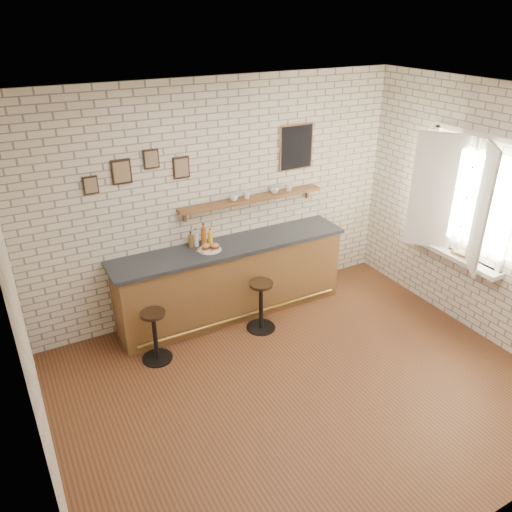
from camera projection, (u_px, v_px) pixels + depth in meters
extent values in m
plane|color=brown|center=(303.00, 387.00, 5.40)|extent=(5.00, 5.00, 0.00)
cube|color=brown|center=(232.00, 281.00, 6.51)|extent=(3.00, 0.58, 0.96)
cube|color=#2D333A|center=(231.00, 246.00, 6.29)|extent=(3.10, 0.62, 0.05)
cylinder|color=olive|center=(243.00, 316.00, 6.42)|extent=(2.79, 0.04, 0.04)
cylinder|color=white|center=(210.00, 250.00, 6.13)|extent=(0.28, 0.28, 0.01)
cylinder|color=gold|center=(213.00, 248.00, 6.17)|extent=(0.05, 0.05, 0.00)
cylinder|color=gold|center=(212.00, 249.00, 6.12)|extent=(0.05, 0.05, 0.00)
cylinder|color=gold|center=(199.00, 249.00, 6.14)|extent=(0.06, 0.06, 0.00)
cylinder|color=gold|center=(210.00, 247.00, 6.18)|extent=(0.06, 0.06, 0.00)
cylinder|color=gold|center=(202.00, 253.00, 6.04)|extent=(0.06, 0.06, 0.00)
cylinder|color=gold|center=(214.00, 248.00, 6.15)|extent=(0.04, 0.04, 0.00)
cylinder|color=gold|center=(211.00, 251.00, 6.08)|extent=(0.05, 0.05, 0.00)
cylinder|color=gold|center=(203.00, 253.00, 6.03)|extent=(0.04, 0.04, 0.00)
cylinder|color=gold|center=(198.00, 251.00, 6.07)|extent=(0.05, 0.05, 0.00)
cylinder|color=gold|center=(214.00, 250.00, 6.10)|extent=(0.06, 0.06, 0.00)
cylinder|color=gold|center=(202.00, 250.00, 6.10)|extent=(0.04, 0.04, 0.00)
cylinder|color=gold|center=(212.00, 249.00, 6.12)|extent=(0.05, 0.05, 0.00)
cylinder|color=gold|center=(213.00, 248.00, 6.16)|extent=(0.05, 0.05, 0.00)
cylinder|color=brown|center=(191.00, 241.00, 6.18)|extent=(0.06, 0.06, 0.16)
cylinder|color=brown|center=(190.00, 234.00, 6.13)|extent=(0.02, 0.02, 0.04)
cylinder|color=black|center=(190.00, 232.00, 6.12)|extent=(0.03, 0.03, 0.01)
cylinder|color=beige|center=(196.00, 239.00, 6.20)|extent=(0.06, 0.06, 0.18)
cylinder|color=beige|center=(196.00, 231.00, 6.15)|extent=(0.02, 0.02, 0.04)
cylinder|color=black|center=(195.00, 229.00, 6.14)|extent=(0.02, 0.02, 0.01)
cylinder|color=brown|center=(204.00, 236.00, 6.24)|extent=(0.07, 0.07, 0.22)
cylinder|color=brown|center=(203.00, 226.00, 6.18)|extent=(0.02, 0.02, 0.05)
cylinder|color=black|center=(203.00, 224.00, 6.16)|extent=(0.03, 0.03, 0.01)
cylinder|color=gold|center=(210.00, 237.00, 6.29)|extent=(0.06, 0.06, 0.15)
cylinder|color=gold|center=(210.00, 231.00, 6.25)|extent=(0.03, 0.03, 0.03)
cylinder|color=maroon|center=(210.00, 229.00, 6.24)|extent=(0.03, 0.03, 0.01)
cylinder|color=black|center=(158.00, 358.00, 5.83)|extent=(0.36, 0.36, 0.02)
cylinder|color=black|center=(155.00, 337.00, 5.70)|extent=(0.05, 0.05, 0.59)
cylinder|color=black|center=(153.00, 314.00, 5.56)|extent=(0.37, 0.37, 0.04)
cylinder|color=black|center=(261.00, 327.00, 6.39)|extent=(0.37, 0.37, 0.02)
cylinder|color=black|center=(261.00, 306.00, 6.25)|extent=(0.06, 0.06, 0.61)
cylinder|color=black|center=(261.00, 284.00, 6.11)|extent=(0.36, 0.36, 0.04)
cube|color=brown|center=(252.00, 199.00, 6.40)|extent=(2.00, 0.18, 0.04)
cube|color=brown|center=(185.00, 215.00, 6.11)|extent=(0.03, 0.04, 0.16)
cube|color=brown|center=(307.00, 192.00, 6.88)|extent=(0.03, 0.04, 0.16)
imported|color=white|center=(234.00, 197.00, 6.26)|extent=(0.14, 0.14, 0.09)
imported|color=white|center=(247.00, 195.00, 6.34)|extent=(0.15, 0.15, 0.10)
imported|color=white|center=(275.00, 190.00, 6.52)|extent=(0.15, 0.15, 0.09)
imported|color=white|center=(289.00, 187.00, 6.61)|extent=(0.11, 0.11, 0.10)
cube|color=black|center=(121.00, 172.00, 5.53)|extent=(0.22, 0.02, 0.28)
cube|color=black|center=(151.00, 159.00, 5.63)|extent=(0.18, 0.02, 0.22)
cube|color=black|center=(181.00, 168.00, 5.85)|extent=(0.20, 0.02, 0.26)
cube|color=black|center=(91.00, 185.00, 5.42)|extent=(0.16, 0.02, 0.20)
cube|color=black|center=(296.00, 147.00, 6.51)|extent=(0.46, 0.02, 0.56)
cube|color=white|center=(453.00, 255.00, 6.26)|extent=(0.20, 1.35, 0.06)
cube|color=white|center=(480.00, 135.00, 5.62)|extent=(0.05, 1.30, 0.06)
cube|color=white|center=(457.00, 254.00, 6.29)|extent=(0.05, 1.30, 0.06)
cube|color=white|center=(512.00, 214.00, 5.48)|extent=(0.05, 0.06, 1.50)
cube|color=white|center=(430.00, 184.00, 6.43)|extent=(0.05, 0.06, 1.50)
cube|color=white|center=(480.00, 208.00, 5.65)|extent=(0.40, 0.46, 1.46)
cube|color=white|center=(439.00, 192.00, 6.13)|extent=(0.40, 0.46, 1.46)
imported|color=tan|center=(459.00, 256.00, 6.15)|extent=(0.22, 0.26, 0.02)
imported|color=tan|center=(458.00, 254.00, 6.15)|extent=(0.17, 0.22, 0.02)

